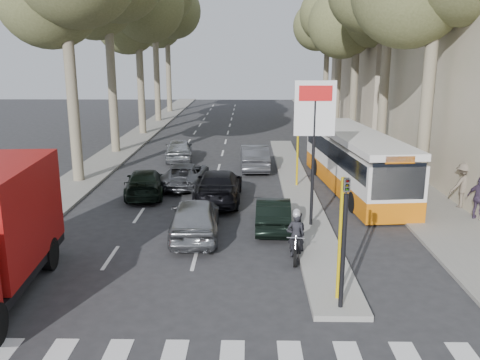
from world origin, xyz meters
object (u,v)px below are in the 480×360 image
object	(u,v)px
silver_hatchback	(195,218)
city_bus	(355,160)
dark_hatchback	(273,213)
motorcycle	(296,235)

from	to	relation	value
silver_hatchback	city_bus	bearing A→B (deg)	-139.85
silver_hatchback	city_bus	size ratio (longest dim) A/B	0.39
silver_hatchback	dark_hatchback	bearing A→B (deg)	-163.90
silver_hatchback	motorcycle	xyz separation A→B (m)	(3.52, -1.75, 0.01)
silver_hatchback	motorcycle	distance (m)	3.93
dark_hatchback	motorcycle	distance (m)	2.82
dark_hatchback	city_bus	size ratio (longest dim) A/B	0.33
city_bus	motorcycle	size ratio (longest dim) A/B	5.76
dark_hatchback	motorcycle	world-z (taller)	motorcycle
city_bus	motorcycle	distance (m)	9.18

